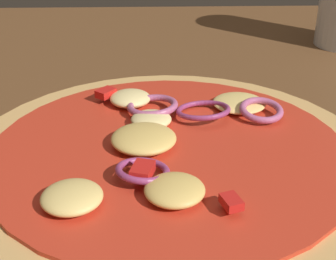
{
  "coord_description": "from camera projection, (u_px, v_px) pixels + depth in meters",
  "views": [
    {
      "loc": [
        0.01,
        -0.3,
        0.21
      ],
      "look_at": [
        0.02,
        0.01,
        0.05
      ],
      "focal_mm": 51.93,
      "sensor_mm": 36.0,
      "label": 1
    }
  ],
  "objects": [
    {
      "name": "pizza",
      "position": [
        168.0,
        156.0,
        0.35
      ],
      "size": [
        0.3,
        0.3,
        0.03
      ],
      "color": "tan",
      "rests_on": "dining_table"
    },
    {
      "name": "dining_table",
      "position": [
        145.0,
        177.0,
        0.36
      ],
      "size": [
        1.4,
        0.97,
        0.03
      ],
      "color": "brown",
      "rests_on": "ground"
    }
  ]
}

